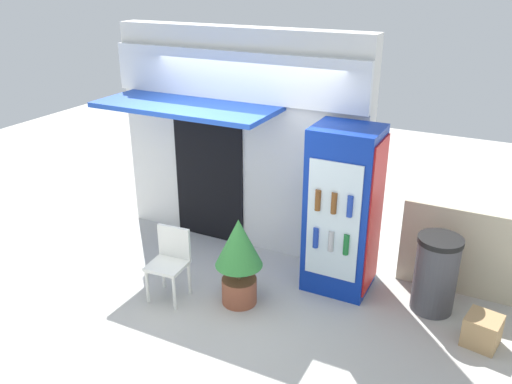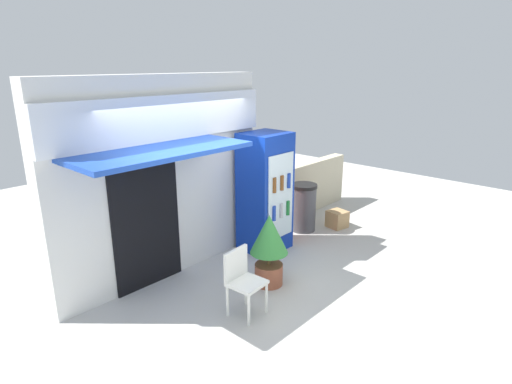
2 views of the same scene
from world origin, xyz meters
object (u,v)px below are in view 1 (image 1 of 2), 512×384
at_px(cardboard_box, 482,331).
at_px(plastic_chair, 170,258).
at_px(drink_cooler, 343,211).
at_px(trash_bin, 436,274).
at_px(potted_plant_near_shop, 239,254).

bearing_deg(cardboard_box, plastic_chair, -168.37).
bearing_deg(cardboard_box, drink_cooler, 166.59).
distance_m(drink_cooler, cardboard_box, 1.88).
distance_m(drink_cooler, trash_bin, 1.21).
xyz_separation_m(drink_cooler, potted_plant_near_shop, (-0.90, -0.85, -0.36)).
distance_m(plastic_chair, trash_bin, 2.96).
height_order(plastic_chair, potted_plant_near_shop, potted_plant_near_shop).
bearing_deg(potted_plant_near_shop, cardboard_box, 10.19).
bearing_deg(plastic_chair, potted_plant_near_shop, 16.31).
height_order(potted_plant_near_shop, cardboard_box, potted_plant_near_shop).
height_order(plastic_chair, trash_bin, trash_bin).
relative_size(plastic_chair, potted_plant_near_shop, 0.80).
bearing_deg(plastic_chair, drink_cooler, 32.85).
bearing_deg(potted_plant_near_shop, trash_bin, 23.40).
relative_size(plastic_chair, trash_bin, 0.94).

